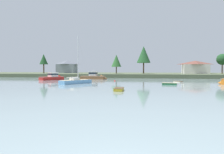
{
  "coord_description": "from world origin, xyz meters",
  "views": [
    {
      "loc": [
        1.21,
        -5.74,
        3.67
      ],
      "look_at": [
        -8.22,
        43.85,
        1.79
      ],
      "focal_mm": 33.24,
      "sensor_mm": 36.0,
      "label": 1
    }
  ],
  "objects_px": {
    "dinghy_cream": "(178,82)",
    "cruiser_wood": "(95,78)",
    "sailboat_skyblue": "(76,83)",
    "mooring_buoy_red": "(115,81)",
    "dinghy_yellow": "(119,90)",
    "dinghy_green": "(169,84)",
    "cruiser_red": "(54,78)"
  },
  "relations": [
    {
      "from": "sailboat_skyblue",
      "to": "cruiser_wood",
      "type": "xyz_separation_m",
      "value": [
        -1.43,
        23.93,
        0.35
      ]
    },
    {
      "from": "dinghy_green",
      "to": "sailboat_skyblue",
      "type": "distance_m",
      "value": 23.25
    },
    {
      "from": "dinghy_cream",
      "to": "dinghy_yellow",
      "type": "height_order",
      "value": "dinghy_yellow"
    },
    {
      "from": "sailboat_skyblue",
      "to": "dinghy_yellow",
      "type": "bearing_deg",
      "value": -48.35
    },
    {
      "from": "cruiser_red",
      "to": "mooring_buoy_red",
      "type": "distance_m",
      "value": 22.72
    },
    {
      "from": "sailboat_skyblue",
      "to": "cruiser_red",
      "type": "xyz_separation_m",
      "value": [
        -14.37,
        16.93,
        0.27
      ]
    },
    {
      "from": "dinghy_yellow",
      "to": "mooring_buoy_red",
      "type": "distance_m",
      "value": 28.34
    },
    {
      "from": "sailboat_skyblue",
      "to": "dinghy_yellow",
      "type": "height_order",
      "value": "sailboat_skyblue"
    },
    {
      "from": "dinghy_green",
      "to": "cruiser_wood",
      "type": "relative_size",
      "value": 0.35
    },
    {
      "from": "sailboat_skyblue",
      "to": "dinghy_green",
      "type": "bearing_deg",
      "value": 1.38
    },
    {
      "from": "cruiser_wood",
      "to": "cruiser_red",
      "type": "height_order",
      "value": "cruiser_wood"
    },
    {
      "from": "dinghy_green",
      "to": "dinghy_yellow",
      "type": "bearing_deg",
      "value": -121.59
    },
    {
      "from": "dinghy_green",
      "to": "sailboat_skyblue",
      "type": "height_order",
      "value": "sailboat_skyblue"
    },
    {
      "from": "dinghy_cream",
      "to": "mooring_buoy_red",
      "type": "height_order",
      "value": "mooring_buoy_red"
    },
    {
      "from": "cruiser_wood",
      "to": "dinghy_yellow",
      "type": "xyz_separation_m",
      "value": [
        14.96,
        -39.15,
        -0.46
      ]
    },
    {
      "from": "cruiser_wood",
      "to": "cruiser_red",
      "type": "xyz_separation_m",
      "value": [
        -12.95,
        -7.01,
        -0.07
      ]
    },
    {
      "from": "cruiser_wood",
      "to": "sailboat_skyblue",
      "type": "bearing_deg",
      "value": -86.59
    },
    {
      "from": "dinghy_yellow",
      "to": "cruiser_red",
      "type": "bearing_deg",
      "value": 130.97
    },
    {
      "from": "dinghy_cream",
      "to": "mooring_buoy_red",
      "type": "relative_size",
      "value": 6.29
    },
    {
      "from": "sailboat_skyblue",
      "to": "dinghy_yellow",
      "type": "xyz_separation_m",
      "value": [
        13.54,
        -15.22,
        -0.11
      ]
    },
    {
      "from": "dinghy_cream",
      "to": "cruiser_red",
      "type": "height_order",
      "value": "cruiser_red"
    },
    {
      "from": "sailboat_skyblue",
      "to": "mooring_buoy_red",
      "type": "relative_size",
      "value": 24.94
    },
    {
      "from": "sailboat_skyblue",
      "to": "mooring_buoy_red",
      "type": "distance_m",
      "value": 14.85
    },
    {
      "from": "dinghy_cream",
      "to": "cruiser_wood",
      "type": "bearing_deg",
      "value": 154.52
    },
    {
      "from": "dinghy_green",
      "to": "mooring_buoy_red",
      "type": "height_order",
      "value": "dinghy_green"
    },
    {
      "from": "cruiser_wood",
      "to": "cruiser_red",
      "type": "distance_m",
      "value": 14.72
    },
    {
      "from": "sailboat_skyblue",
      "to": "mooring_buoy_red",
      "type": "bearing_deg",
      "value": 57.76
    },
    {
      "from": "cruiser_wood",
      "to": "dinghy_yellow",
      "type": "height_order",
      "value": "cruiser_wood"
    },
    {
      "from": "sailboat_skyblue",
      "to": "dinghy_yellow",
      "type": "relative_size",
      "value": 3.6
    },
    {
      "from": "dinghy_green",
      "to": "mooring_buoy_red",
      "type": "bearing_deg",
      "value": 141.93
    },
    {
      "from": "cruiser_wood",
      "to": "dinghy_yellow",
      "type": "bearing_deg",
      "value": -69.08
    },
    {
      "from": "sailboat_skyblue",
      "to": "dinghy_cream",
      "type": "relative_size",
      "value": 3.96
    }
  ]
}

